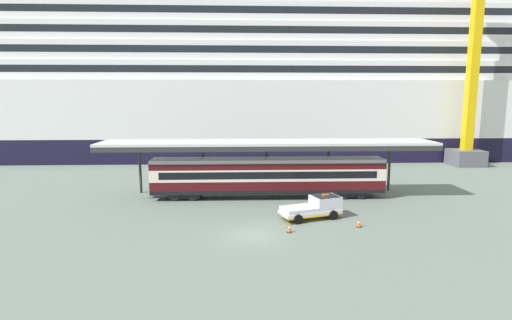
{
  "coord_description": "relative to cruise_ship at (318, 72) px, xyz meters",
  "views": [
    {
      "loc": [
        -0.91,
        -28.89,
        10.31
      ],
      "look_at": [
        0.59,
        8.12,
        4.5
      ],
      "focal_mm": 28.15,
      "sensor_mm": 36.0,
      "label": 1
    }
  ],
  "objects": [
    {
      "name": "train_carriage",
      "position": [
        -11.59,
        -34.06,
        -12.52
      ],
      "size": [
        23.72,
        2.81,
        4.11
      ],
      "color": "black",
      "rests_on": "ground"
    },
    {
      "name": "dockside_crane",
      "position": [
        20.51,
        -15.39,
        0.91
      ],
      "size": [
        12.42,
        4.4,
        53.79
      ],
      "color": "#595960",
      "rests_on": "ground"
    },
    {
      "name": "traffic_cone_near",
      "position": [
        -10.69,
        -44.99,
        -14.48
      ],
      "size": [
        0.36,
        0.36,
        0.71
      ],
      "color": "black",
      "rests_on": "ground"
    },
    {
      "name": "cruise_ship",
      "position": [
        0.0,
        0.0,
        0.0
      ],
      "size": [
        179.36,
        25.52,
        41.9
      ],
      "color": "black",
      "rests_on": "ground"
    },
    {
      "name": "service_truck",
      "position": [
        -7.97,
        -41.34,
        -13.84
      ],
      "size": [
        5.57,
        3.57,
        2.02
      ],
      "color": "white",
      "rests_on": "ground"
    },
    {
      "name": "platform_canopy",
      "position": [
        -11.59,
        -33.62,
        -9.28
      ],
      "size": [
        34.21,
        5.17,
        5.83
      ],
      "color": "silver",
      "rests_on": "ground"
    },
    {
      "name": "traffic_cone_mid",
      "position": [
        -4.94,
        -43.93,
        -14.49
      ],
      "size": [
        0.36,
        0.36,
        0.69
      ],
      "color": "black",
      "rests_on": "ground"
    },
    {
      "name": "ground_plane",
      "position": [
        -13.55,
        -45.65,
        -14.83
      ],
      "size": [
        400.0,
        400.0,
        0.0
      ],
      "primitive_type": "plane",
      "color": "slate"
    }
  ]
}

